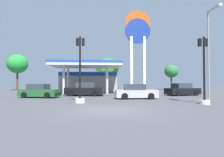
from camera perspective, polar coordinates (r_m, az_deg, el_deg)
ground_plane at (r=10.56m, az=-0.74°, el=-9.64°), size 90.00×90.00×0.00m
gas_station at (r=32.74m, az=-7.18°, el=-0.36°), size 9.93×13.20×4.51m
station_pole_sign at (r=31.29m, az=7.93°, el=11.75°), size 4.17×0.56×13.40m
car_0 at (r=23.83m, az=20.88°, el=-3.32°), size 4.37×2.65×1.46m
car_1 at (r=20.39m, az=-21.45°, el=-3.73°), size 4.18×2.39×1.41m
car_2 at (r=17.78m, az=7.40°, el=-4.18°), size 3.95×1.83×1.41m
car_3 at (r=21.92m, az=-8.37°, el=-3.43°), size 4.63×2.48×1.58m
traffic_signal_0 at (r=14.24m, az=-9.86°, el=-0.64°), size 0.76×0.76×5.05m
traffic_signal_1 at (r=14.80m, az=26.52°, el=-0.17°), size 0.73×0.73×4.85m
tree_0 at (r=42.15m, az=-27.16°, el=3.99°), size 4.02×4.02×7.25m
tree_1 at (r=37.70m, az=-1.43°, el=3.30°), size 4.67×4.67×6.53m
tree_2 at (r=42.72m, az=17.85°, el=2.11°), size 2.99×2.99×5.51m
corner_streetlamp at (r=15.14m, az=28.04°, el=8.64°), size 0.24×1.48×6.81m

